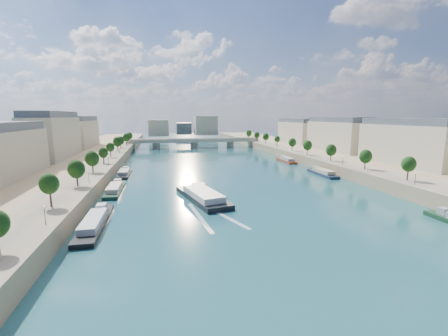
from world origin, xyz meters
name	(u,v)px	position (x,y,z in m)	size (l,w,h in m)	color
ground	(223,175)	(0.00, 100.00, 0.00)	(700.00, 700.00, 0.00)	#0C2E37
quay_left	(56,176)	(-72.00, 100.00, 2.50)	(44.00, 520.00, 5.00)	#9E8460
quay_right	(359,164)	(72.00, 100.00, 2.50)	(44.00, 520.00, 5.00)	#9E8460
pave_left	(94,169)	(-57.00, 100.00, 5.05)	(14.00, 520.00, 0.10)	gray
pave_right	(333,160)	(57.00, 100.00, 5.05)	(14.00, 520.00, 0.10)	gray
trees_left	(99,155)	(-55.00, 102.00, 10.48)	(4.80, 268.80, 8.26)	#382B1E
trees_right	(320,148)	(55.00, 110.00, 10.48)	(4.80, 268.80, 8.26)	#382B1E
lamps_left	(100,166)	(-52.50, 90.00, 7.78)	(0.36, 200.36, 4.28)	black
lamps_right	(320,154)	(52.50, 105.00, 7.78)	(0.36, 200.36, 4.28)	black
buildings_left	(30,141)	(-85.00, 112.00, 16.45)	(16.00, 226.00, 23.20)	beige
buildings_right	(367,136)	(85.00, 112.00, 16.45)	(16.00, 226.00, 23.20)	beige
skyline	(187,127)	(3.19, 319.52, 14.66)	(79.00, 42.00, 22.00)	beige
bridge	(194,142)	(0.00, 222.42, 5.08)	(112.00, 12.00, 8.15)	#C1B79E
tour_barge	(202,196)	(-15.63, 59.73, 1.20)	(15.62, 31.69, 4.14)	black
wake	(211,216)	(-15.63, 43.20, 0.02)	(13.61, 25.97, 0.04)	silver
moored_barges_left	(102,211)	(-45.50, 51.65, 0.84)	(5.00, 150.49, 3.60)	#172133
moored_barges_right	(377,192)	(45.50, 53.32, 0.84)	(5.00, 167.03, 3.60)	black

